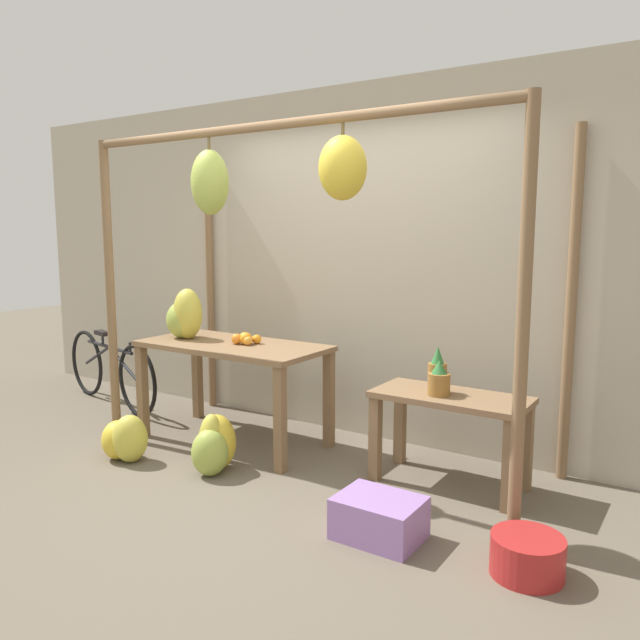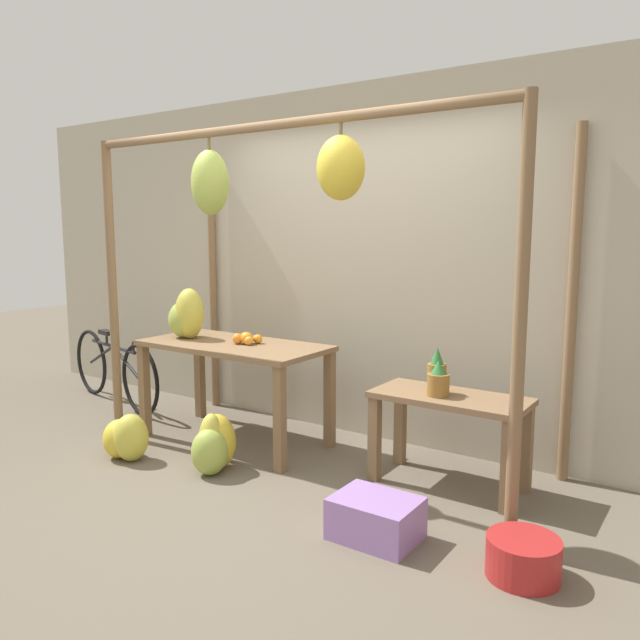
{
  "view_description": "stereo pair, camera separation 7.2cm",
  "coord_description": "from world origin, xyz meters",
  "px_view_note": "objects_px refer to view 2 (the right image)",
  "views": [
    {
      "loc": [
        2.46,
        -2.94,
        1.68
      ],
      "look_at": [
        0.07,
        0.68,
        1.04
      ],
      "focal_mm": 35.0,
      "sensor_mm": 36.0,
      "label": 1
    },
    {
      "loc": [
        2.52,
        -2.9,
        1.68
      ],
      "look_at": [
        0.07,
        0.68,
        1.04
      ],
      "focal_mm": 35.0,
      "sensor_mm": 36.0,
      "label": 2
    }
  ],
  "objects_px": {
    "pineapple_cluster": "(437,377)",
    "fruit_crate_white": "(376,518)",
    "orange_pile": "(247,339)",
    "blue_bucket": "(523,558)",
    "banana_pile_on_table": "(187,316)",
    "banana_pile_ground_left": "(125,438)",
    "parked_bicycle": "(114,369)",
    "banana_pile_ground_right": "(213,446)"
  },
  "relations": [
    {
      "from": "orange_pile",
      "to": "banana_pile_ground_left",
      "type": "relative_size",
      "value": 0.41
    },
    {
      "from": "banana_pile_on_table",
      "to": "banana_pile_ground_right",
      "type": "relative_size",
      "value": 0.94
    },
    {
      "from": "pineapple_cluster",
      "to": "fruit_crate_white",
      "type": "height_order",
      "value": "pineapple_cluster"
    },
    {
      "from": "pineapple_cluster",
      "to": "banana_pile_ground_left",
      "type": "height_order",
      "value": "pineapple_cluster"
    },
    {
      "from": "parked_bicycle",
      "to": "pineapple_cluster",
      "type": "bearing_deg",
      "value": -0.79
    },
    {
      "from": "banana_pile_ground_left",
      "to": "pineapple_cluster",
      "type": "bearing_deg",
      "value": 22.42
    },
    {
      "from": "banana_pile_on_table",
      "to": "fruit_crate_white",
      "type": "xyz_separation_m",
      "value": [
        2.18,
        -0.72,
        -0.86
      ]
    },
    {
      "from": "banana_pile_on_table",
      "to": "pineapple_cluster",
      "type": "height_order",
      "value": "banana_pile_on_table"
    },
    {
      "from": "banana_pile_ground_left",
      "to": "banana_pile_ground_right",
      "type": "distance_m",
      "value": 0.72
    },
    {
      "from": "banana_pile_ground_right",
      "to": "blue_bucket",
      "type": "bearing_deg",
      "value": -3.53
    },
    {
      "from": "pineapple_cluster",
      "to": "banana_pile_ground_left",
      "type": "bearing_deg",
      "value": -157.58
    },
    {
      "from": "pineapple_cluster",
      "to": "blue_bucket",
      "type": "bearing_deg",
      "value": -44.14
    },
    {
      "from": "orange_pile",
      "to": "blue_bucket",
      "type": "distance_m",
      "value": 2.6
    },
    {
      "from": "blue_bucket",
      "to": "pineapple_cluster",
      "type": "bearing_deg",
      "value": 135.86
    },
    {
      "from": "orange_pile",
      "to": "pineapple_cluster",
      "type": "xyz_separation_m",
      "value": [
        1.57,
        0.06,
        -0.1
      ]
    },
    {
      "from": "pineapple_cluster",
      "to": "blue_bucket",
      "type": "xyz_separation_m",
      "value": [
        0.81,
        -0.79,
        -0.63
      ]
    },
    {
      "from": "pineapple_cluster",
      "to": "parked_bicycle",
      "type": "xyz_separation_m",
      "value": [
        -3.35,
        0.05,
        -0.38
      ]
    },
    {
      "from": "pineapple_cluster",
      "to": "orange_pile",
      "type": "bearing_deg",
      "value": -177.78
    },
    {
      "from": "banana_pile_ground_right",
      "to": "fruit_crate_white",
      "type": "bearing_deg",
      "value": -8.17
    },
    {
      "from": "banana_pile_ground_right",
      "to": "pineapple_cluster",
      "type": "bearing_deg",
      "value": 25.45
    },
    {
      "from": "banana_pile_on_table",
      "to": "blue_bucket",
      "type": "bearing_deg",
      "value": -12.52
    },
    {
      "from": "banana_pile_ground_left",
      "to": "parked_bicycle",
      "type": "height_order",
      "value": "parked_bicycle"
    },
    {
      "from": "banana_pile_ground_left",
      "to": "banana_pile_on_table",
      "type": "bearing_deg",
      "value": 96.18
    },
    {
      "from": "parked_bicycle",
      "to": "orange_pile",
      "type": "bearing_deg",
      "value": -3.42
    },
    {
      "from": "orange_pile",
      "to": "fruit_crate_white",
      "type": "relative_size",
      "value": 0.43
    },
    {
      "from": "banana_pile_on_table",
      "to": "pineapple_cluster",
      "type": "relative_size",
      "value": 1.33
    },
    {
      "from": "orange_pile",
      "to": "blue_bucket",
      "type": "height_order",
      "value": "orange_pile"
    },
    {
      "from": "banana_pile_on_table",
      "to": "orange_pile",
      "type": "height_order",
      "value": "banana_pile_on_table"
    },
    {
      "from": "banana_pile_ground_left",
      "to": "parked_bicycle",
      "type": "xyz_separation_m",
      "value": [
        -1.29,
        0.9,
        0.19
      ]
    },
    {
      "from": "orange_pile",
      "to": "pineapple_cluster",
      "type": "height_order",
      "value": "pineapple_cluster"
    },
    {
      "from": "orange_pile",
      "to": "parked_bicycle",
      "type": "height_order",
      "value": "orange_pile"
    },
    {
      "from": "parked_bicycle",
      "to": "banana_pile_ground_right",
      "type": "bearing_deg",
      "value": -19.45
    },
    {
      "from": "pineapple_cluster",
      "to": "parked_bicycle",
      "type": "height_order",
      "value": "pineapple_cluster"
    },
    {
      "from": "pineapple_cluster",
      "to": "fruit_crate_white",
      "type": "xyz_separation_m",
      "value": [
        0.03,
        -0.86,
        -0.62
      ]
    },
    {
      "from": "orange_pile",
      "to": "blue_bucket",
      "type": "xyz_separation_m",
      "value": [
        2.38,
        -0.73,
        -0.74
      ]
    },
    {
      "from": "banana_pile_ground_left",
      "to": "orange_pile",
      "type": "bearing_deg",
      "value": 57.84
    },
    {
      "from": "fruit_crate_white",
      "to": "banana_pile_ground_left",
      "type": "bearing_deg",
      "value": 179.93
    },
    {
      "from": "pineapple_cluster",
      "to": "banana_pile_ground_right",
      "type": "distance_m",
      "value": 1.62
    },
    {
      "from": "orange_pile",
      "to": "banana_pile_ground_right",
      "type": "relative_size",
      "value": 0.45
    },
    {
      "from": "banana_pile_on_table",
      "to": "blue_bucket",
      "type": "xyz_separation_m",
      "value": [
        2.96,
        -0.66,
        -0.87
      ]
    },
    {
      "from": "pineapple_cluster",
      "to": "blue_bucket",
      "type": "relative_size",
      "value": 0.86
    },
    {
      "from": "pineapple_cluster",
      "to": "banana_pile_on_table",
      "type": "bearing_deg",
      "value": -176.49
    }
  ]
}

